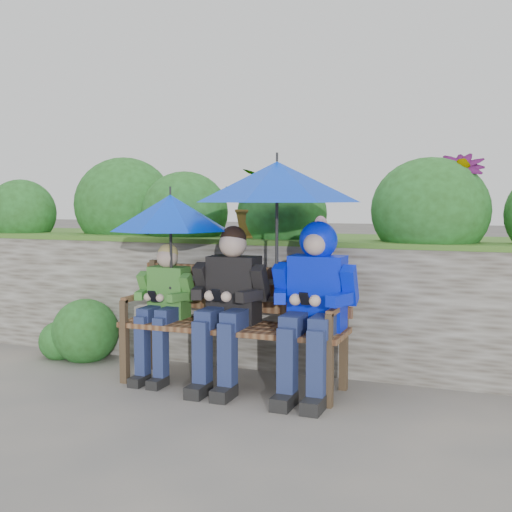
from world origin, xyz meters
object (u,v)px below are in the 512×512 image
at_px(umbrella_right, 277,182).
at_px(boy_right, 314,295).
at_px(park_bench, 236,317).
at_px(boy_left, 163,302).
at_px(boy_middle, 228,299).
at_px(umbrella_left, 171,213).

bearing_deg(umbrella_right, boy_right, -2.57).
xyz_separation_m(park_bench, boy_left, (-0.56, -0.07, 0.08)).
distance_m(boy_middle, umbrella_left, 0.78).
bearing_deg(boy_middle, boy_right, 0.86).
xyz_separation_m(boy_middle, umbrella_right, (0.36, 0.02, 0.83)).
xyz_separation_m(boy_left, umbrella_right, (0.90, 0.01, 0.89)).
bearing_deg(boy_left, boy_right, -0.24).
distance_m(boy_left, boy_middle, 0.54).
bearing_deg(umbrella_left, umbrella_right, -1.13).
bearing_deg(umbrella_right, boy_middle, -176.53).
xyz_separation_m(boy_right, umbrella_left, (-1.11, 0.03, 0.55)).
height_order(boy_left, boy_right, boy_right).
distance_m(boy_right, umbrella_left, 1.24).
height_order(boy_right, umbrella_left, umbrella_left).
bearing_deg(park_bench, boy_middle, -107.36).
height_order(park_bench, boy_left, boy_left).
xyz_separation_m(boy_middle, umbrella_left, (-0.48, 0.04, 0.61)).
distance_m(park_bench, umbrella_left, 0.91).
relative_size(park_bench, boy_middle, 1.43).
bearing_deg(boy_right, park_bench, 173.26).
height_order(park_bench, umbrella_left, umbrella_left).
bearing_deg(boy_middle, park_bench, 72.64).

